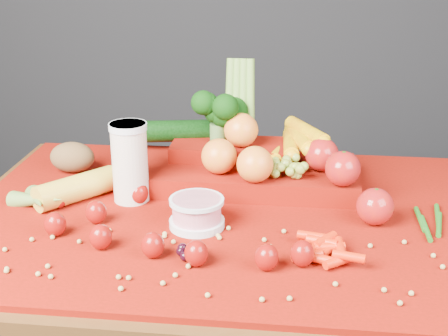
# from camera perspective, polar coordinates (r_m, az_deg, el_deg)

# --- Properties ---
(table) EXTENTS (1.10, 0.80, 0.75)m
(table) POSITION_cam_1_polar(r_m,az_deg,el_deg) (1.32, -0.10, -8.19)
(table) COLOR #3C200D
(table) RESTS_ON ground
(red_cloth) EXTENTS (1.05, 0.75, 0.01)m
(red_cloth) POSITION_cam_1_polar(r_m,az_deg,el_deg) (1.28, -0.10, -4.25)
(red_cloth) COLOR #800904
(red_cloth) RESTS_ON table
(milk_glass) EXTENTS (0.08, 0.08, 0.17)m
(milk_glass) POSITION_cam_1_polar(r_m,az_deg,el_deg) (1.31, -8.62, 0.77)
(milk_glass) COLOR beige
(milk_glass) RESTS_ON red_cloth
(yogurt_bowl) EXTENTS (0.11, 0.11, 0.06)m
(yogurt_bowl) POSITION_cam_1_polar(r_m,az_deg,el_deg) (1.20, -2.51, -4.01)
(yogurt_bowl) COLOR silver
(yogurt_bowl) RESTS_ON red_cloth
(strawberry_scatter) EXTENTS (0.54, 0.28, 0.05)m
(strawberry_scatter) POSITION_cam_1_polar(r_m,az_deg,el_deg) (1.16, -7.04, -5.39)
(strawberry_scatter) COLOR maroon
(strawberry_scatter) RESTS_ON red_cloth
(dark_grape_cluster) EXTENTS (0.06, 0.05, 0.03)m
(dark_grape_cluster) POSITION_cam_1_polar(r_m,az_deg,el_deg) (1.10, -2.71, -7.56)
(dark_grape_cluster) COLOR black
(dark_grape_cluster) RESTS_ON red_cloth
(soybean_scatter) EXTENTS (0.84, 0.24, 0.01)m
(soybean_scatter) POSITION_cam_1_polar(r_m,az_deg,el_deg) (1.10, -1.33, -8.24)
(soybean_scatter) COLOR tan
(soybean_scatter) RESTS_ON red_cloth
(corn_ear) EXTENTS (0.27, 0.26, 0.06)m
(corn_ear) POSITION_cam_1_polar(r_m,az_deg,el_deg) (1.34, -15.67, -2.51)
(corn_ear) COLOR gold
(corn_ear) RESTS_ON red_cloth
(potato) EXTENTS (0.11, 0.08, 0.07)m
(potato) POSITION_cam_1_polar(r_m,az_deg,el_deg) (1.51, -13.71, 0.97)
(potato) COLOR brown
(potato) RESTS_ON red_cloth
(baby_carrot_pile) EXTENTS (0.18, 0.17, 0.03)m
(baby_carrot_pile) POSITION_cam_1_polar(r_m,az_deg,el_deg) (1.12, 8.76, -7.27)
(baby_carrot_pile) COLOR red
(baby_carrot_pile) RESTS_ON red_cloth
(green_bean_pile) EXTENTS (0.14, 0.12, 0.01)m
(green_bean_pile) POSITION_cam_1_polar(r_m,az_deg,el_deg) (1.29, 18.34, -4.69)
(green_bean_pile) COLOR #1B5E15
(green_bean_pile) RESTS_ON red_cloth
(produce_mound) EXTENTS (0.59, 0.36, 0.27)m
(produce_mound) POSITION_cam_1_polar(r_m,az_deg,el_deg) (1.39, 2.29, 0.85)
(produce_mound) COLOR #800904
(produce_mound) RESTS_ON red_cloth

